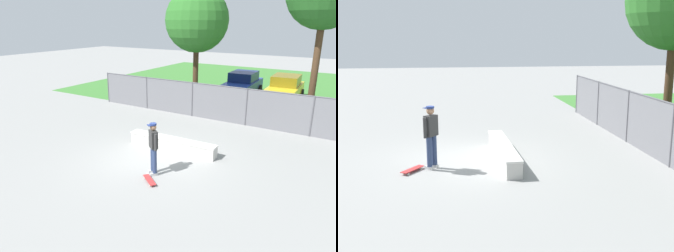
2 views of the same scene
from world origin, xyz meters
TOP-DOWN VIEW (x-y plane):
  - ground_plane at (0.00, 0.00)m, footprint 80.00×80.00m
  - grass_strip at (0.00, 16.22)m, footprint 27.22×20.00m
  - concrete_ledge at (0.12, 1.18)m, footprint 3.84×0.59m
  - skateboarder at (0.71, -0.98)m, footprint 0.49×0.43m
  - skateboard at (0.92, -1.53)m, footprint 0.76×0.63m
  - chainlink_fence at (0.00, 5.92)m, footprint 15.29×0.07m
  - tree_near_left at (-2.38, 7.88)m, footprint 3.63×3.63m
  - car_blue at (-0.94, 12.23)m, footprint 2.19×4.29m
  - car_yellow at (1.90, 12.26)m, footprint 2.19×4.29m

SIDE VIEW (x-z plane):
  - ground_plane at x=0.00m, z-range 0.00..0.00m
  - grass_strip at x=0.00m, z-range 0.00..0.02m
  - skateboard at x=0.92m, z-range 0.03..0.12m
  - concrete_ledge at x=0.12m, z-range 0.00..0.52m
  - car_blue at x=-0.94m, z-range 0.01..1.67m
  - car_yellow at x=1.90m, z-range 0.01..1.67m
  - chainlink_fence at x=0.00m, z-range 0.08..1.97m
  - skateboarder at x=0.71m, z-range 0.11..1.95m
  - tree_near_left at x=-2.38m, z-range 1.59..8.45m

